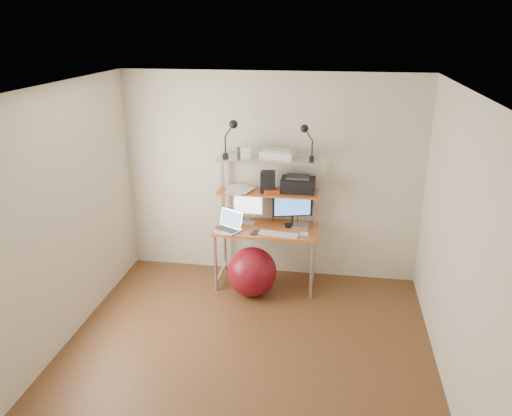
{
  "coord_description": "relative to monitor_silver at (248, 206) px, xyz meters",
  "views": [
    {
      "loc": [
        0.73,
        -3.93,
        3.01
      ],
      "look_at": [
        -0.08,
        1.15,
        1.09
      ],
      "focal_mm": 35.0,
      "sensor_mm": 36.0,
      "label": 1
    }
  ],
  "objects": [
    {
      "name": "exercise_ball",
      "position": [
        0.11,
        -0.4,
        -0.67
      ],
      "size": [
        0.58,
        0.58,
        0.58
      ],
      "primitive_type": "sphere",
      "color": "maroon",
      "rests_on": "floor"
    },
    {
      "name": "printer",
      "position": [
        0.58,
        0.05,
        0.28
      ],
      "size": [
        0.39,
        0.27,
        0.19
      ],
      "rotation": [
        0.0,
        0.0,
        0.0
      ],
      "color": "black",
      "rests_on": "mid_shelf"
    },
    {
      "name": "mouse",
      "position": [
        0.69,
        -0.28,
        -0.2
      ],
      "size": [
        0.1,
        0.06,
        0.03
      ],
      "primitive_type": "cube",
      "rotation": [
        0.0,
        0.0,
        0.07
      ],
      "color": "silver",
      "rests_on": "desktop"
    },
    {
      "name": "monitor_silver",
      "position": [
        0.0,
        0.0,
        0.0
      ],
      "size": [
        0.37,
        0.13,
        0.41
      ],
      "rotation": [
        0.0,
        0.0,
        0.04
      ],
      "color": "#BABABF",
      "rests_on": "desktop"
    },
    {
      "name": "nas_cube",
      "position": [
        0.24,
        -0.01,
        0.32
      ],
      "size": [
        0.17,
        0.17,
        0.24
      ],
      "primitive_type": "cube",
      "rotation": [
        0.0,
        0.0,
        0.06
      ],
      "color": "black",
      "rests_on": "mid_shelf"
    },
    {
      "name": "phone",
      "position": [
        0.13,
        -0.3,
        -0.21
      ],
      "size": [
        0.11,
        0.15,
        0.01
      ],
      "primitive_type": "cube",
      "rotation": [
        0.0,
        0.0,
        -0.27
      ],
      "color": "black",
      "rests_on": "desktop"
    },
    {
      "name": "mac_mini",
      "position": [
        0.64,
        -0.04,
        -0.2
      ],
      "size": [
        0.2,
        0.2,
        0.04
      ],
      "primitive_type": "cube",
      "rotation": [
        0.0,
        0.0,
        -0.06
      ],
      "color": "silver",
      "rests_on": "desktop"
    },
    {
      "name": "laptop",
      "position": [
        -0.19,
        -0.24,
        -0.17
      ],
      "size": [
        0.4,
        0.38,
        0.28
      ],
      "rotation": [
        0.0,
        0.0,
        -0.51
      ],
      "color": "silver",
      "rests_on": "desktop"
    },
    {
      "name": "scanner",
      "position": [
        0.35,
        0.02,
        0.64
      ],
      "size": [
        0.41,
        0.3,
        0.1
      ],
      "rotation": [
        0.0,
        0.0,
        -0.16
      ],
      "color": "silver",
      "rests_on": "top_shelf"
    },
    {
      "name": "wall_outlet",
      "position": [
        1.09,
        0.22,
        -0.66
      ],
      "size": [
        0.08,
        0.01,
        0.12
      ],
      "primitive_type": "cube",
      "color": "silver",
      "rests_on": "room"
    },
    {
      "name": "room",
      "position": [
        0.24,
        -1.56,
        0.29
      ],
      "size": [
        3.6,
        3.6,
        3.6
      ],
      "color": "brown",
      "rests_on": "ground"
    },
    {
      "name": "box_grey",
      "position": [
        -0.08,
        0.02,
        0.65
      ],
      "size": [
        0.12,
        0.12,
        0.1
      ],
      "primitive_type": "cube",
      "rotation": [
        0.0,
        0.0,
        0.16
      ],
      "color": "#303032",
      "rests_on": "top_shelf"
    },
    {
      "name": "clip_lamp_right",
      "position": [
        0.66,
        -0.04,
        0.89
      ],
      "size": [
        0.16,
        0.09,
        0.41
      ],
      "color": "black",
      "rests_on": "top_shelf"
    },
    {
      "name": "box_white",
      "position": [
        -0.01,
        -0.04,
        0.66
      ],
      "size": [
        0.13,
        0.11,
        0.14
      ],
      "primitive_type": "cube",
      "rotation": [
        0.0,
        0.0,
        0.1
      ],
      "color": "silver",
      "rests_on": "top_shelf"
    },
    {
      "name": "paper_stack",
      "position": [
        -0.12,
        -0.0,
        0.21
      ],
      "size": [
        0.4,
        0.4,
        0.02
      ],
      "color": "white",
      "rests_on": "mid_shelf"
    },
    {
      "name": "clip_lamp_left",
      "position": [
        -0.17,
        -0.09,
        0.92
      ],
      "size": [
        0.18,
        0.1,
        0.44
      ],
      "color": "black",
      "rests_on": "top_shelf"
    },
    {
      "name": "red_box",
      "position": [
        0.29,
        -0.07,
        0.22
      ],
      "size": [
        0.19,
        0.16,
        0.05
      ],
      "primitive_type": "cube",
      "rotation": [
        0.0,
        0.0,
        0.34
      ],
      "color": "#B2411C",
      "rests_on": "mid_shelf"
    },
    {
      "name": "monitor_black",
      "position": [
        0.53,
        -0.01,
        0.02
      ],
      "size": [
        0.46,
        0.18,
        0.47
      ],
      "rotation": [
        0.0,
        0.0,
        0.26
      ],
      "color": "black",
      "rests_on": "desktop"
    },
    {
      "name": "keyboard",
      "position": [
        0.4,
        -0.3,
        -0.21
      ],
      "size": [
        0.47,
        0.19,
        0.01
      ],
      "primitive_type": "cube",
      "rotation": [
        0.0,
        0.0,
        -0.13
      ],
      "color": "silver",
      "rests_on": "desktop"
    },
    {
      "name": "computer_desk",
      "position": [
        0.24,
        -0.06,
        0.0
      ],
      "size": [
        1.2,
        0.6,
        1.57
      ],
      "color": "#BF5625",
      "rests_on": "ground"
    }
  ]
}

